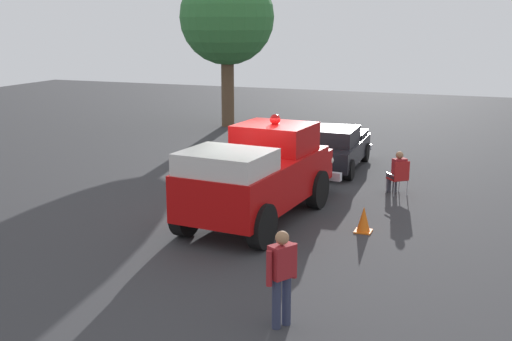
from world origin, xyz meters
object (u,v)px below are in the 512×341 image
vintage_fire_truck (260,173)px  spectator_standing (282,272)px  classic_hot_rod (334,147)px  lawn_chair_spare (244,163)px  oak_tree_left (227,18)px  traffic_cone (364,220)px  lawn_chair_by_car (310,160)px  lawn_chair_near_truck (400,175)px  spectator_seated (397,171)px

vintage_fire_truck → spectator_standing: (5.41, 2.40, -0.23)m
classic_hot_rod → lawn_chair_spare: classic_hot_rod is taller
oak_tree_left → traffic_cone: (13.24, 9.26, -4.77)m
vintage_fire_truck → lawn_chair_by_car: vintage_fire_truck is taller
lawn_chair_near_truck → traffic_cone: 3.69m
classic_hot_rod → lawn_chair_near_truck: size_ratio=4.32×
lawn_chair_spare → traffic_cone: lawn_chair_spare is taller
vintage_fire_truck → lawn_chair_spare: 3.93m
vintage_fire_truck → spectator_standing: vintage_fire_truck is taller
lawn_chair_near_truck → spectator_seated: spectator_seated is taller
lawn_chair_near_truck → spectator_standing: (8.95, -0.62, 0.37)m
spectator_standing → spectator_seated: bearing=176.6°
classic_hot_rod → traffic_cone: 6.77m
vintage_fire_truck → lawn_chair_spare: vintage_fire_truck is taller
lawn_chair_by_car → vintage_fire_truck: bearing=-0.2°
lawn_chair_by_car → oak_tree_left: oak_tree_left is taller
spectator_seated → spectator_standing: 9.07m
lawn_chair_spare → spectator_seated: bearing=92.4°
classic_hot_rod → spectator_standing: 11.80m
vintage_fire_truck → spectator_seated: bearing=141.1°
oak_tree_left → traffic_cone: size_ratio=11.55×
vintage_fire_truck → classic_hot_rod: size_ratio=1.39×
spectator_standing → traffic_cone: spectator_standing is taller
lawn_chair_near_truck → lawn_chair_spare: same height
spectator_standing → traffic_cone: (-5.28, 0.31, -0.66)m
traffic_cone → lawn_chair_spare: bearing=-128.1°
spectator_standing → traffic_cone: 5.33m
spectator_standing → oak_tree_left: (-18.52, -8.95, 4.11)m
lawn_chair_by_car → traffic_cone: bearing=29.8°
lawn_chair_by_car → oak_tree_left: size_ratio=0.14×
oak_tree_left → lawn_chair_spare: bearing=26.0°
spectator_seated → oak_tree_left: oak_tree_left is taller
lawn_chair_near_truck → spectator_seated: 0.17m
traffic_cone → lawn_chair_by_car: bearing=-150.2°
classic_hot_rod → lawn_chair_by_car: classic_hot_rod is taller
spectator_seated → traffic_cone: spectator_seated is taller
spectator_standing → traffic_cone: bearing=176.6°
lawn_chair_by_car → spectator_standing: size_ratio=0.61×
traffic_cone → vintage_fire_truck: bearing=-92.8°
lawn_chair_spare → traffic_cone: bearing=51.9°
lawn_chair_spare → spectator_standing: 9.81m
spectator_standing → lawn_chair_by_car: bearing=-166.6°
vintage_fire_truck → classic_hot_rod: (-6.21, 0.41, -0.45)m
vintage_fire_truck → lawn_chair_spare: size_ratio=6.00×
classic_hot_rod → spectator_standing: (11.63, 2.00, 0.22)m
lawn_chair_by_car → oak_tree_left: 11.65m
spectator_standing → lawn_chair_near_truck: bearing=176.1°
vintage_fire_truck → traffic_cone: (0.13, 2.72, -0.89)m
lawn_chair_near_truck → lawn_chair_spare: bearing=-88.8°
lawn_chair_near_truck → oak_tree_left: oak_tree_left is taller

